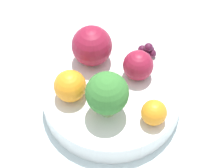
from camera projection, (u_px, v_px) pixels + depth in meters
ground_plane at (112, 110)px, 0.60m from camera, size 6.00×6.00×0.00m
table_surface at (112, 106)px, 0.59m from camera, size 1.20×1.20×0.02m
bowl at (112, 95)px, 0.57m from camera, size 0.21×0.21×0.04m
broccoli at (107, 94)px, 0.50m from camera, size 0.06×0.06×0.07m
apple_red at (138, 65)px, 0.55m from camera, size 0.05×0.05×0.05m
apple_green at (92, 46)px, 0.57m from camera, size 0.06×0.06×0.06m
orange_front at (70, 86)px, 0.53m from camera, size 0.05×0.05×0.05m
orange_back at (154, 113)px, 0.51m from camera, size 0.04×0.04×0.04m
grape_cluster at (148, 51)px, 0.59m from camera, size 0.03×0.03×0.03m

